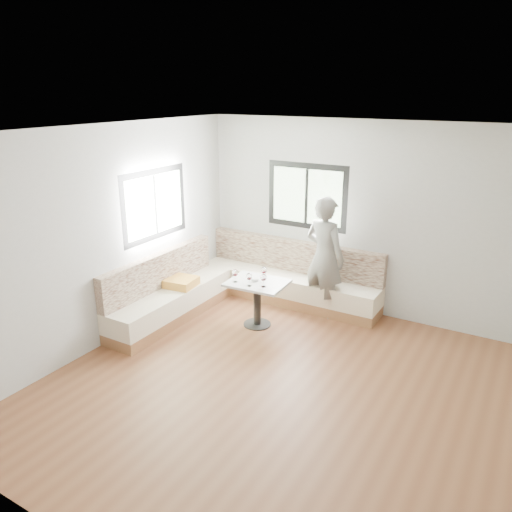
% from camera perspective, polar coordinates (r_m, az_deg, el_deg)
% --- Properties ---
extents(room, '(5.01, 5.01, 2.81)m').
position_cam_1_polar(room, '(5.21, 2.67, -1.38)').
color(room, brown).
rests_on(room, ground).
extents(banquette, '(2.90, 2.80, 0.95)m').
position_cam_1_polar(banquette, '(7.56, -2.03, -3.60)').
color(banquette, '#91613E').
rests_on(banquette, ground).
extents(table, '(0.83, 0.67, 0.66)m').
position_cam_1_polar(table, '(6.95, 0.14, -4.23)').
color(table, black).
rests_on(table, ground).
extents(person, '(0.74, 0.58, 1.78)m').
position_cam_1_polar(person, '(7.23, 7.84, -0.11)').
color(person, slate).
rests_on(person, ground).
extents(olive_ramekin, '(0.10, 0.10, 0.04)m').
position_cam_1_polar(olive_ramekin, '(6.91, -0.13, -2.71)').
color(olive_ramekin, white).
rests_on(olive_ramekin, table).
extents(wine_glass_a, '(0.08, 0.08, 0.19)m').
position_cam_1_polar(wine_glass_a, '(6.84, -2.40, -1.98)').
color(wine_glass_a, white).
rests_on(wine_glass_a, table).
extents(wine_glass_b, '(0.08, 0.08, 0.19)m').
position_cam_1_polar(wine_glass_b, '(6.70, -0.80, -2.41)').
color(wine_glass_b, white).
rests_on(wine_glass_b, table).
extents(wine_glass_c, '(0.08, 0.08, 0.19)m').
position_cam_1_polar(wine_glass_c, '(6.67, 0.87, -2.51)').
color(wine_glass_c, white).
rests_on(wine_glass_c, table).
extents(wine_glass_d, '(0.08, 0.08, 0.19)m').
position_cam_1_polar(wine_glass_d, '(6.93, 0.91, -1.68)').
color(wine_glass_d, white).
rests_on(wine_glass_d, table).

